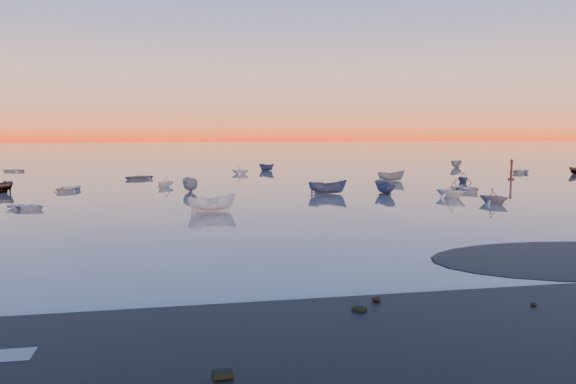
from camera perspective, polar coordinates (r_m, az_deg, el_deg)
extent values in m
plane|color=#645A53|center=(125.44, -7.15, 2.86)|extent=(600.00, 600.00, 0.00)
imported|color=silver|center=(49.51, -7.71, -1.98)|extent=(2.57, 4.59, 1.50)
cylinder|color=#43150E|center=(88.96, 21.71, 1.22)|extent=(0.90, 0.90, 0.30)
cylinder|color=#43150E|center=(88.88, 21.74, 2.02)|extent=(0.32, 0.32, 2.59)
cone|color=#43150E|center=(88.79, 21.78, 3.02)|extent=(0.60, 0.60, 0.50)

